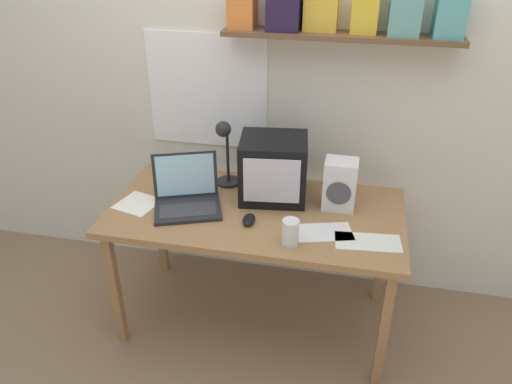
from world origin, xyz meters
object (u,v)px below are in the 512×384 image
object	(u,v)px
crt_monitor	(273,168)
laptop	(187,194)
loose_paper_near_laptop	(138,204)
open_notebook	(368,242)
printed_handout	(322,232)
juice_glass	(290,233)
computer_mouse	(249,220)
corner_desk	(256,220)
loose_paper_near_monitor	(191,180)
space_heater	(340,184)
desk_lamp	(225,147)

from	to	relation	value
crt_monitor	laptop	world-z (taller)	crt_monitor
loose_paper_near_laptop	open_notebook	size ratio (longest dim) A/B	0.78
crt_monitor	printed_handout	world-z (taller)	crt_monitor
printed_handout	juice_glass	bearing A→B (deg)	-139.17
laptop	computer_mouse	bearing A→B (deg)	-35.93
corner_desk	computer_mouse	size ratio (longest dim) A/B	13.77
crt_monitor	juice_glass	bearing A→B (deg)	-76.53
laptop	loose_paper_near_laptop	bearing A→B (deg)	168.54
open_notebook	loose_paper_near_laptop	bearing A→B (deg)	175.23
corner_desk	open_notebook	bearing A→B (deg)	-17.30
loose_paper_near_monitor	corner_desk	bearing A→B (deg)	-27.58
laptop	loose_paper_near_monitor	bearing A→B (deg)	84.19
crt_monitor	laptop	xyz separation A→B (m)	(-0.41, -0.19, -0.10)
juice_glass	loose_paper_near_laptop	world-z (taller)	juice_glass
corner_desk	open_notebook	distance (m)	0.59
loose_paper_near_monitor	computer_mouse	bearing A→B (deg)	-39.94
juice_glass	loose_paper_near_monitor	bearing A→B (deg)	143.15
laptop	open_notebook	world-z (taller)	laptop
loose_paper_near_monitor	loose_paper_near_laptop	bearing A→B (deg)	-121.86
juice_glass	laptop	bearing A→B (deg)	158.62
corner_desk	open_notebook	xyz separation A→B (m)	(0.56, -0.17, 0.07)
juice_glass	printed_handout	size ratio (longest dim) A/B	0.39
space_heater	loose_paper_near_monitor	world-z (taller)	space_heater
crt_monitor	open_notebook	xyz separation A→B (m)	(0.50, -0.33, -0.16)
open_notebook	loose_paper_near_monitor	size ratio (longest dim) A/B	1.15
corner_desk	printed_handout	bearing A→B (deg)	-21.89
loose_paper_near_monitor	crt_monitor	bearing A→B (deg)	-7.96
printed_handout	computer_mouse	bearing A→B (deg)	177.76
corner_desk	loose_paper_near_laptop	xyz separation A→B (m)	(-0.60, -0.08, 0.07)
space_heater	loose_paper_near_monitor	size ratio (longest dim) A/B	0.95
juice_glass	printed_handout	bearing A→B (deg)	40.83
desk_lamp	printed_handout	size ratio (longest dim) A/B	1.22
laptop	loose_paper_near_monitor	distance (m)	0.27
computer_mouse	loose_paper_near_monitor	xyz separation A→B (m)	(-0.41, 0.34, -0.01)
corner_desk	loose_paper_near_laptop	world-z (taller)	loose_paper_near_laptop
desk_lamp	space_heater	xyz separation A→B (m)	(0.61, -0.10, -0.10)
laptop	computer_mouse	world-z (taller)	laptop
crt_monitor	corner_desk	bearing A→B (deg)	-118.18
crt_monitor	computer_mouse	bearing A→B (deg)	-110.72
crt_monitor	open_notebook	bearing A→B (deg)	-40.46
desk_lamp	juice_glass	xyz separation A→B (m)	(0.42, -0.46, -0.17)
space_heater	loose_paper_near_laptop	distance (m)	1.03
computer_mouse	open_notebook	distance (m)	0.57
computer_mouse	laptop	bearing A→B (deg)	165.10
juice_glass	space_heater	size ratio (longest dim) A/B	0.47
desk_lamp	open_notebook	bearing A→B (deg)	-20.51
juice_glass	open_notebook	world-z (taller)	juice_glass
desk_lamp	loose_paper_near_monitor	bearing A→B (deg)	-176.36
juice_glass	loose_paper_near_laptop	distance (m)	0.84
corner_desk	computer_mouse	xyz separation A→B (m)	(-0.01, -0.13, 0.08)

